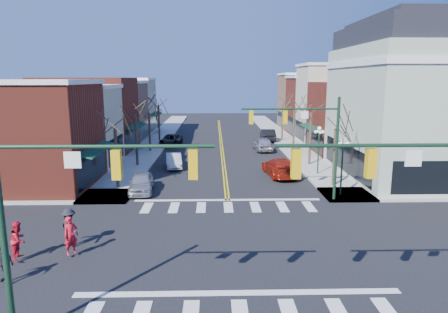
{
  "coord_description": "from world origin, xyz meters",
  "views": [
    {
      "loc": [
        -0.91,
        -19.1,
        8.36
      ],
      "look_at": [
        -0.21,
        9.44,
        2.8
      ],
      "focal_mm": 32.0,
      "sensor_mm": 36.0,
      "label": 1
    }
  ],
  "objects": [
    {
      "name": "lamppost_corner",
      "position": [
        8.2,
        8.5,
        2.96
      ],
      "size": [
        0.36,
        0.36,
        4.33
      ],
      "color": "#14331E",
      "rests_on": "ground"
    },
    {
      "name": "tree_left_d",
      "position": [
        -8.4,
        35.0,
        2.45
      ],
      "size": [
        0.24,
        0.24,
        4.9
      ],
      "primitive_type": "cylinder",
      "color": "#382B21",
      "rests_on": "ground"
    },
    {
      "name": "bldg_left_brick_a",
      "position": [
        -15.5,
        11.75,
        4.0
      ],
      "size": [
        10.0,
        8.5,
        8.0
      ],
      "primitive_type": "cube",
      "color": "maroon",
      "rests_on": "ground"
    },
    {
      "name": "ground",
      "position": [
        0.0,
        0.0,
        0.0
      ],
      "size": [
        160.0,
        160.0,
        0.0
      ],
      "primitive_type": "plane",
      "color": "black",
      "rests_on": "ground"
    },
    {
      "name": "traffic_mast_far_right",
      "position": [
        5.55,
        7.4,
        4.71
      ],
      "size": [
        6.6,
        0.28,
        7.2
      ],
      "color": "#14331E",
      "rests_on": "ground"
    },
    {
      "name": "tree_right_d",
      "position": [
        8.4,
        35.0,
        2.48
      ],
      "size": [
        0.24,
        0.24,
        4.97
      ],
      "primitive_type": "cylinder",
      "color": "#382B21",
      "rests_on": "ground"
    },
    {
      "name": "sidewalk_left",
      "position": [
        -8.75,
        20.0,
        0.07
      ],
      "size": [
        3.5,
        70.0,
        0.15
      ],
      "primitive_type": "cube",
      "color": "#9E9B93",
      "rests_on": "ground"
    },
    {
      "name": "pedestrian_red_a",
      "position": [
        -7.74,
        -1.11,
        1.08
      ],
      "size": [
        0.78,
        0.8,
        1.85
      ],
      "primitive_type": "imported",
      "rotation": [
        0.0,
        0.0,
        0.83
      ],
      "color": "red",
      "rests_on": "sidewalk_left"
    },
    {
      "name": "bldg_left_tan",
      "position": [
        -15.5,
        35.75,
        3.9
      ],
      "size": [
        10.0,
        7.5,
        7.8
      ],
      "primitive_type": "cube",
      "color": "#9D7457",
      "rests_on": "ground"
    },
    {
      "name": "lamppost_midblock",
      "position": [
        8.2,
        15.0,
        2.96
      ],
      "size": [
        0.36,
        0.36,
        4.33
      ],
      "color": "#14331E",
      "rests_on": "ground"
    },
    {
      "name": "car_left_mid",
      "position": [
        -4.8,
        18.38,
        0.67
      ],
      "size": [
        1.94,
        4.21,
        1.34
      ],
      "primitive_type": "imported",
      "rotation": [
        0.0,
        0.0,
        0.13
      ],
      "color": "silver",
      "rests_on": "ground"
    },
    {
      "name": "tree_right_b",
      "position": [
        8.4,
        19.0,
        2.59
      ],
      "size": [
        0.24,
        0.24,
        5.18
      ],
      "primitive_type": "cylinder",
      "color": "#382B21",
      "rests_on": "ground"
    },
    {
      "name": "car_right_mid",
      "position": [
        4.8,
        27.26,
        0.81
      ],
      "size": [
        2.19,
        4.87,
        1.63
      ],
      "primitive_type": "imported",
      "rotation": [
        0.0,
        0.0,
        3.2
      ],
      "color": "#A9A8AD",
      "rests_on": "ground"
    },
    {
      "name": "car_right_far",
      "position": [
        6.4,
        34.72,
        0.83
      ],
      "size": [
        1.89,
        5.06,
        1.65
      ],
      "primitive_type": "imported",
      "rotation": [
        0.0,
        0.0,
        3.11
      ],
      "color": "black",
      "rests_on": "ground"
    },
    {
      "name": "tree_right_a",
      "position": [
        8.4,
        11.0,
        2.31
      ],
      "size": [
        0.24,
        0.24,
        4.62
      ],
      "primitive_type": "cylinder",
      "color": "#382B21",
      "rests_on": "ground"
    },
    {
      "name": "bldg_right_brick_a",
      "position": [
        15.5,
        25.75,
        4.0
      ],
      "size": [
        10.0,
        8.5,
        8.0
      ],
      "primitive_type": "cube",
      "color": "maroon",
      "rests_on": "ground"
    },
    {
      "name": "sidewalk_right",
      "position": [
        8.75,
        20.0,
        0.07
      ],
      "size": [
        3.5,
        70.0,
        0.15
      ],
      "primitive_type": "cube",
      "color": "#9E9B93",
      "rests_on": "ground"
    },
    {
      "name": "bldg_left_stucco_a",
      "position": [
        -15.5,
        19.5,
        3.75
      ],
      "size": [
        10.0,
        7.0,
        7.5
      ],
      "primitive_type": "cube",
      "color": "#BFB99D",
      "rests_on": "ground"
    },
    {
      "name": "car_right_near",
      "position": [
        4.8,
        14.76,
        0.8
      ],
      "size": [
        2.81,
        5.71,
        1.6
      ],
      "primitive_type": "imported",
      "rotation": [
        0.0,
        0.0,
        3.25
      ],
      "color": "maroon",
      "rests_on": "ground"
    },
    {
      "name": "traffic_mast_near_right",
      "position": [
        5.55,
        -7.4,
        4.71
      ],
      "size": [
        6.6,
        0.28,
        7.2
      ],
      "color": "#14331E",
      "rests_on": "ground"
    },
    {
      "name": "tree_left_b",
      "position": [
        -8.4,
        19.0,
        2.52
      ],
      "size": [
        0.24,
        0.24,
        5.04
      ],
      "primitive_type": "cylinder",
      "color": "#382B21",
      "rests_on": "ground"
    },
    {
      "name": "pedestrian_dark_a",
      "position": [
        -9.58,
        -3.65,
        0.97
      ],
      "size": [
        1.04,
        0.73,
        1.63
      ],
      "primitive_type": "imported",
      "rotation": [
        0.0,
        0.0,
        -0.39
      ],
      "color": "black",
      "rests_on": "sidewalk_left"
    },
    {
      "name": "bldg_right_tan",
      "position": [
        15.5,
        49.0,
        4.5
      ],
      "size": [
        10.0,
        8.0,
        9.0
      ],
      "primitive_type": "cube",
      "color": "#9D7457",
      "rests_on": "ground"
    },
    {
      "name": "tree_left_a",
      "position": [
        -8.4,
        11.0,
        2.38
      ],
      "size": [
        0.24,
        0.24,
        4.76
      ],
      "primitive_type": "cylinder",
      "color": "#382B21",
      "rests_on": "ground"
    },
    {
      "name": "bldg_left_brick_b",
      "position": [
        -15.5,
        27.5,
        4.25
      ],
      "size": [
        10.0,
        9.0,
        8.5
      ],
      "primitive_type": "cube",
      "color": "maroon",
      "rests_on": "ground"
    },
    {
      "name": "bldg_right_brick_b",
      "position": [
        15.5,
        41.0,
        4.25
      ],
      "size": [
        10.0,
        8.0,
        8.5
      ],
      "primitive_type": "cube",
      "color": "maroon",
      "rests_on": "ground"
    },
    {
      "name": "car_left_far",
      "position": [
        -6.4,
        31.19,
        0.72
      ],
      "size": [
        2.7,
        5.31,
        1.44
      ],
      "primitive_type": "imported",
      "rotation": [
        0.0,
        0.0,
        -0.06
      ],
      "color": "black",
      "rests_on": "ground"
    },
    {
      "name": "tree_right_c",
      "position": [
        8.4,
        27.0,
        2.42
      ],
      "size": [
        0.24,
        0.24,
        4.83
      ],
      "primitive_type": "cylinder",
      "color": "#382B21",
      "rests_on": "ground"
    },
    {
      "name": "car_left_near",
      "position": [
        -6.4,
        9.98,
        0.73
      ],
      "size": [
        2.15,
        4.45,
        1.46
      ],
      "primitive_type": "imported",
      "rotation": [
        0.0,
        0.0,
        0.1
      ],
      "color": "#ABACB0",
      "rests_on": "ground"
    },
    {
      "name": "bldg_right_stucco",
      "position": [
        15.5,
        33.5,
        5.0
      ],
      "size": [
        10.0,
        7.0,
        10.0
      ],
      "primitive_type": "cube",
      "color": "#BFB99D",
      "rests_on": "ground"
    },
    {
      "name": "pedestrian_dark_b",
      "position": [
        -8.21,
        0.03,
        1.09
      ],
      "size": [
        1.38,
        1.3,
        1.88
      ],
      "primitive_type": "imported",
      "rotation": [
        0.0,
        0.0,
        2.47
      ],
      "color": "black",
      "rests_on": "sidewalk_left"
    },
    {
      "name": "tree_left_c",
      "position": [
        -8.4,
        27.0,
        2.27
      ],
      "size": [
        0.24,
        0.24,
        4.55
      ],
      "primitive_type": "cylinder",
      "color": "#382B21",
      "rests_on": "ground"
    },
    {
      "name": "victorian_corner",
      "position": [
        16.5,
        14.5,
        6.66
      ],
      "size": [
        12.25,
        14.25,
        13.3
      ],
      "color": "#AAB9A0",
      "rests_on": "ground"
    },
    {
      "name": "pedestrian_red_b",
      "position": [
        -10.0,
        -1.5,
        1.04
      ],
      "size": [
        0.68,
        0.87,
        1.78
      ],
      "primitive_type": "imported",
      "rotation": [
        0.0,
        0.0,
        1.58
      ],
      "color": "red",
      "rests_on": "sidewalk_left"
    },
    {
      "name": "bldg_left_stucco_b",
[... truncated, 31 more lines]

